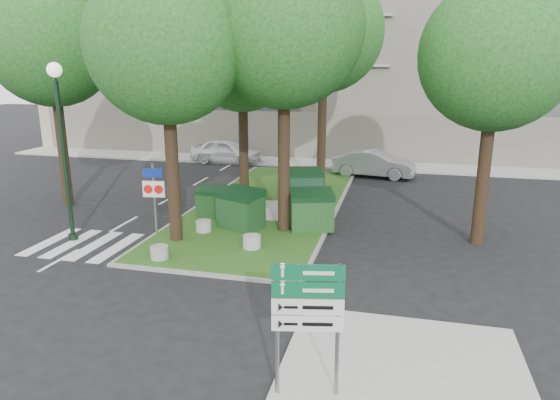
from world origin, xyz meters
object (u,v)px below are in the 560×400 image
(bollard_right, at_px, (252,242))
(tree_street_left, at_px, (52,29))
(dumpster_a, at_px, (214,202))
(dumpster_b, at_px, (241,209))
(litter_bin, at_px, (314,190))
(dumpster_d, at_px, (311,210))
(directional_sign, at_px, (308,309))
(car_silver, at_px, (374,163))
(street_lamp, at_px, (61,132))
(car_white, at_px, (227,151))
(tree_street_right, at_px, (501,40))
(tree_median_mid, at_px, (244,47))
(tree_median_far, at_px, (326,20))
(bollard_left, at_px, (159,252))
(bollard_mid, at_px, (204,226))
(dumpster_c, at_px, (306,184))
(tree_median_near_left, at_px, (168,29))
(tree_median_near_right, at_px, (287,11))
(traffic_sign_pole, at_px, (154,190))

(bollard_right, bearing_deg, tree_street_left, 159.11)
(dumpster_a, xyz_separation_m, dumpster_b, (1.60, -1.29, 0.15))
(litter_bin, bearing_deg, tree_street_left, -161.76)
(dumpster_d, relative_size, directional_sign, 0.73)
(car_silver, bearing_deg, litter_bin, 165.35)
(street_lamp, xyz_separation_m, car_white, (0.35, 15.69, -3.16))
(tree_street_right, distance_m, litter_bin, 10.47)
(tree_street_left, height_order, car_white, tree_street_left)
(tree_median_mid, relative_size, tree_street_right, 0.99)
(tree_median_far, height_order, directional_sign, tree_median_far)
(tree_median_far, height_order, bollard_left, tree_median_far)
(dumpster_a, distance_m, car_white, 12.49)
(tree_street_left, height_order, dumpster_b, tree_street_left)
(tree_street_right, relative_size, bollard_mid, 17.42)
(dumpster_c, xyz_separation_m, bollard_mid, (-2.83, -5.56, -0.50))
(tree_median_near_left, xyz_separation_m, dumpster_b, (1.75, 1.78, -6.45))
(directional_sign, bearing_deg, tree_street_right, 54.93)
(tree_street_right, height_order, bollard_right, tree_street_right)
(tree_median_near_right, bearing_deg, bollard_mid, -161.97)
(dumpster_d, relative_size, bollard_right, 3.16)
(litter_bin, height_order, car_white, car_white)
(bollard_left, bearing_deg, dumpster_b, 66.86)
(tree_median_near_right, relative_size, bollard_left, 19.89)
(tree_street_right, relative_size, traffic_sign_pole, 3.67)
(tree_median_far, bearing_deg, tree_median_mid, -136.85)
(bollard_right, relative_size, traffic_sign_pole, 0.22)
(directional_sign, height_order, car_white, directional_sign)
(tree_median_far, relative_size, car_silver, 2.55)
(street_lamp, bearing_deg, bollard_right, 3.81)
(tree_median_mid, xyz_separation_m, tree_median_far, (3.20, 3.00, 1.34))
(street_lamp, bearing_deg, dumpster_c, 45.13)
(dumpster_c, xyz_separation_m, directional_sign, (2.76, -14.15, 1.05))
(dumpster_c, distance_m, directional_sign, 14.46)
(tree_median_near_left, distance_m, car_white, 16.74)
(dumpster_c, distance_m, car_white, 10.88)
(tree_median_near_left, distance_m, car_silver, 15.73)
(tree_median_near_left, bearing_deg, litter_bin, 62.29)
(car_white, bearing_deg, car_silver, -101.15)
(tree_median_mid, height_order, street_lamp, tree_median_mid)
(dumpster_a, height_order, litter_bin, dumpster_a)
(tree_median_near_right, xyz_separation_m, bollard_mid, (-2.98, -0.97, -7.66))
(tree_median_near_left, relative_size, bollard_right, 17.24)
(tree_median_near_right, relative_size, tree_street_left, 1.04)
(tree_street_right, distance_m, bollard_mid, 12.09)
(dumpster_a, xyz_separation_m, traffic_sign_pole, (-1.27, -2.63, 1.05))
(car_white, bearing_deg, dumpster_c, -139.73)
(tree_median_far, xyz_separation_m, directional_sign, (2.41, -17.06, -6.45))
(dumpster_d, xyz_separation_m, car_white, (-7.96, 12.71, -0.07))
(tree_street_left, xyz_separation_m, dumpster_d, (11.41, -1.22, -6.79))
(dumpster_d, bearing_deg, dumpster_a, 151.48)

